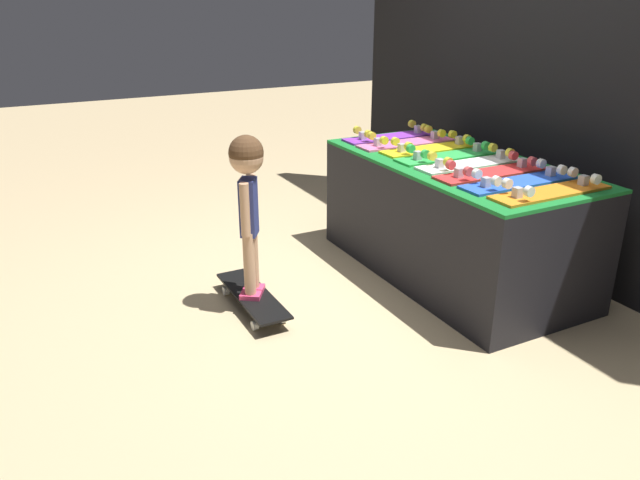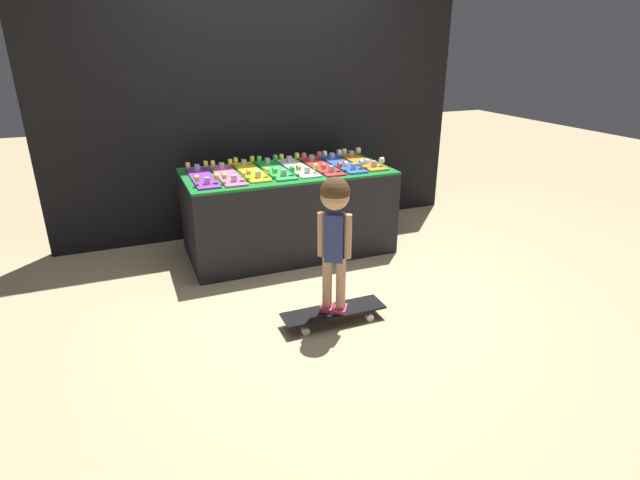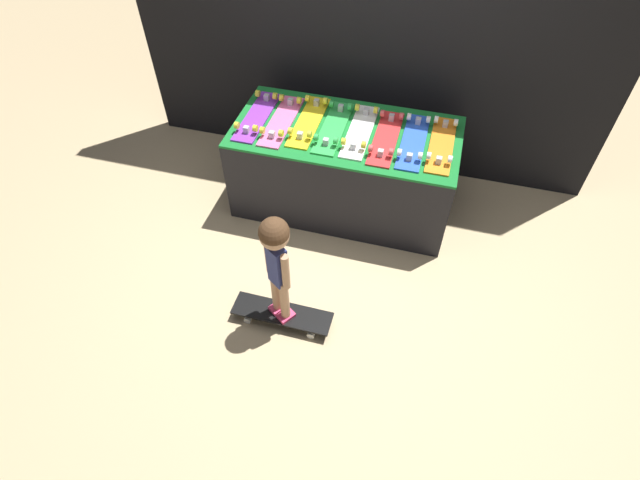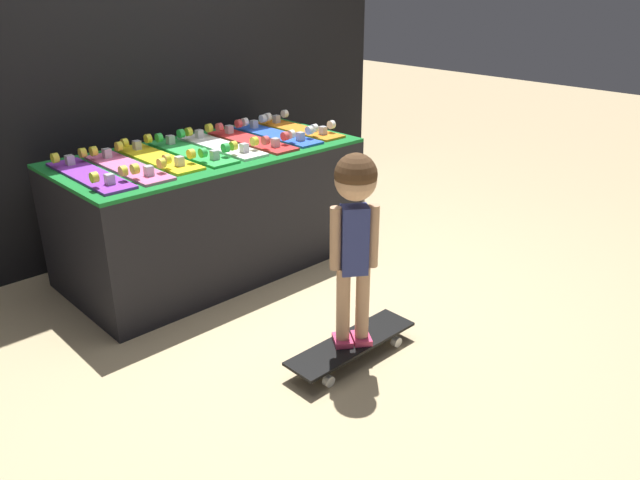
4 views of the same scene
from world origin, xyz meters
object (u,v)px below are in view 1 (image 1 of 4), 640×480
Objects in this scene: skateboard_on_floor at (253,297)px; child at (248,186)px; skateboard_orange_on_rack at (551,190)px; skateboard_pink_on_rack at (407,142)px; skateboard_white_on_rack at (471,162)px; skateboard_red_on_rack at (491,171)px; skateboard_purple_on_rack at (391,135)px; skateboard_blue_on_rack at (519,180)px; skateboard_green_on_rack at (448,155)px; skateboard_yellow_on_rack at (431,147)px.

child is (0.00, 0.00, 0.66)m from skateboard_on_floor.
child is (-0.85, -1.32, -0.02)m from skateboard_orange_on_rack.
skateboard_white_on_rack is at bearing 2.54° from skateboard_pink_on_rack.
skateboard_pink_on_rack is 0.83m from skateboard_red_on_rack.
skateboard_white_on_rack reaches higher than skateboard_on_floor.
skateboard_orange_on_rack is (0.41, 0.03, 0.00)m from skateboard_red_on_rack.
skateboard_on_floor is (0.60, -1.30, -0.68)m from skateboard_purple_on_rack.
skateboard_purple_on_rack is 1.24m from skateboard_blue_on_rack.
skateboard_red_on_rack is 0.76× the size of child.
skateboard_purple_on_rack is 1.58m from skateboard_on_floor.
child is at bearing -90.98° from skateboard_green_on_rack.
skateboard_purple_on_rack is 0.76× the size of child.
skateboard_red_on_rack is 0.99× the size of skateboard_on_floor.
skateboard_yellow_on_rack is at bearing 173.24° from skateboard_green_on_rack.
skateboard_orange_on_rack is at bearing 0.71° from skateboard_purple_on_rack.
skateboard_orange_on_rack is at bearing -0.10° from skateboard_white_on_rack.
skateboard_blue_on_rack is at bearing 97.45° from child.
skateboard_blue_on_rack is 0.21m from skateboard_orange_on_rack.
skateboard_green_on_rack is 0.62m from skateboard_blue_on_rack.
skateboard_yellow_on_rack is 0.21m from skateboard_green_on_rack.
skateboard_white_on_rack is at bearing 1.32° from skateboard_purple_on_rack.
skateboard_yellow_on_rack is 1.35m from child.
child is at bearing -82.17° from skateboard_yellow_on_rack.
skateboard_pink_on_rack is 0.62m from skateboard_white_on_rack.
skateboard_blue_on_rack is 0.99× the size of skateboard_on_floor.
child reaches higher than skateboard_on_floor.
skateboard_green_on_rack and skateboard_blue_on_rack have the same top height.
skateboard_yellow_on_rack is at bearing 175.61° from skateboard_red_on_rack.
skateboard_pink_on_rack is 1.24m from skateboard_orange_on_rack.
skateboard_yellow_on_rack is at bearing 12.67° from skateboard_pink_on_rack.
skateboard_pink_on_rack is at bearing -179.53° from skateboard_blue_on_rack.
skateboard_white_on_rack is 0.76× the size of child.
child is (-0.02, -1.31, -0.02)m from skateboard_green_on_rack.
skateboard_purple_on_rack and skateboard_blue_on_rack have the same top height.
skateboard_pink_on_rack is 1.51m from skateboard_on_floor.
skateboard_on_floor is (0.18, -1.34, -0.68)m from skateboard_yellow_on_rack.
skateboard_red_on_rack is at bearing 71.34° from skateboard_on_floor.
skateboard_purple_on_rack and skateboard_green_on_rack have the same top height.
skateboard_green_on_rack is 1.31m from child.
skateboard_on_floor is at bearing -122.79° from skateboard_orange_on_rack.
skateboard_red_on_rack is at bearing -0.53° from skateboard_purple_on_rack.
skateboard_green_on_rack is 0.21m from skateboard_white_on_rack.
skateboard_red_on_rack is at bearing 105.09° from child.
skateboard_yellow_on_rack is 1.00× the size of skateboard_white_on_rack.
skateboard_pink_on_rack is at bearing -176.96° from skateboard_green_on_rack.
skateboard_red_on_rack is 1.36m from child.
skateboard_white_on_rack is (0.83, 0.02, 0.00)m from skateboard_purple_on_rack.
skateboard_yellow_on_rack is at bearing 177.38° from skateboard_white_on_rack.
skateboard_pink_on_rack is (0.21, -0.01, 0.00)m from skateboard_purple_on_rack.
skateboard_orange_on_rack is 1.71m from skateboard_on_floor.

